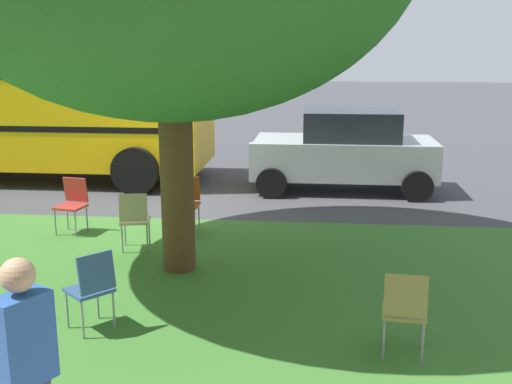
% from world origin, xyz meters
% --- Properties ---
extents(ground, '(80.00, 80.00, 0.00)m').
position_xyz_m(ground, '(0.00, 0.00, 0.00)').
color(ground, '#424247').
extents(grass_verge, '(48.00, 6.00, 0.01)m').
position_xyz_m(grass_verge, '(0.00, 3.20, 0.00)').
color(grass_verge, '#3D752D').
rests_on(grass_verge, ground).
extents(chair_0, '(0.59, 0.59, 0.88)m').
position_xyz_m(chair_0, '(-0.36, 4.55, 0.52)').
color(chair_0, '#335184').
rests_on(chair_0, ground).
extents(chair_1, '(0.46, 0.46, 0.88)m').
position_xyz_m(chair_1, '(-3.53, 4.82, 0.52)').
color(chair_1, olive).
rests_on(chair_1, ground).
extents(chair_2, '(0.49, 0.49, 0.88)m').
position_xyz_m(chair_2, '(1.20, 1.13, 0.52)').
color(chair_2, '#B7332D').
rests_on(chair_2, ground).
extents(chair_3, '(0.48, 0.49, 0.88)m').
position_xyz_m(chair_3, '(-0.04, 1.93, 0.52)').
color(chair_3, beige).
rests_on(chair_3, ground).
extents(chair_5, '(0.42, 0.43, 0.88)m').
position_xyz_m(chair_5, '(-0.58, 0.85, 0.52)').
color(chair_5, '#C64C1E').
rests_on(chair_5, ground).
extents(parked_car, '(3.70, 1.92, 1.65)m').
position_xyz_m(parked_car, '(-3.22, -2.34, 0.84)').
color(parked_car, '#ADB2B7').
rests_on(parked_car, ground).
extents(pedestrian_1, '(0.35, 0.41, 1.69)m').
position_xyz_m(pedestrian_1, '(-0.85, 7.02, 0.93)').
color(pedestrian_1, '#3F3851').
rests_on(pedestrian_1, ground).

